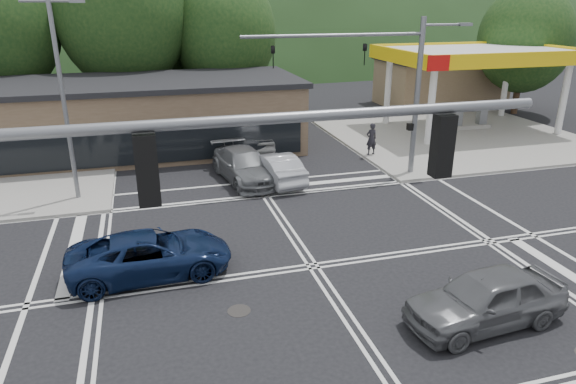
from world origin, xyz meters
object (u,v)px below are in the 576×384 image
object	(u,v)px
pedestrian	(371,139)
car_blue_west	(150,254)
car_queue_b	(256,136)
car_northbound	(245,165)
car_queue_a	(276,168)
car_grey_center	(486,298)

from	to	relation	value
pedestrian	car_blue_west	bearing A→B (deg)	33.18
car_queue_b	car_northbound	world-z (taller)	car_queue_b
car_queue_a	car_northbound	world-z (taller)	car_northbound
car_grey_center	car_queue_b	world-z (taller)	car_queue_b
pedestrian	car_queue_a	bearing A→B (deg)	16.32
car_queue_b	pedestrian	xyz separation A→B (m)	(6.19, -3.51, 0.24)
car_blue_west	car_northbound	world-z (taller)	car_northbound
car_grey_center	car_northbound	xyz separation A→B (m)	(-4.16, 14.11, -0.01)
car_grey_center	pedestrian	size ratio (longest dim) A/B	2.53
pedestrian	car_northbound	bearing A→B (deg)	8.34
car_queue_b	pedestrian	size ratio (longest dim) A/B	2.65
car_queue_a	pedestrian	distance (m)	7.07
car_blue_west	car_queue_b	bearing A→B (deg)	-28.05
car_queue_a	car_blue_west	bearing A→B (deg)	43.32
car_blue_west	car_northbound	xyz separation A→B (m)	(4.93, 8.64, 0.06)
car_queue_b	car_northbound	distance (m)	5.94
car_queue_b	car_northbound	xyz separation A→B (m)	(-1.81, -5.65, -0.05)
car_queue_b	car_northbound	size ratio (longest dim) A/B	0.90
car_grey_center	car_queue_b	bearing A→B (deg)	-177.87
car_grey_center	pedestrian	world-z (taller)	pedestrian
car_blue_west	car_queue_a	distance (m)	10.28
car_northbound	pedestrian	xyz separation A→B (m)	(8.00, 2.14, 0.29)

